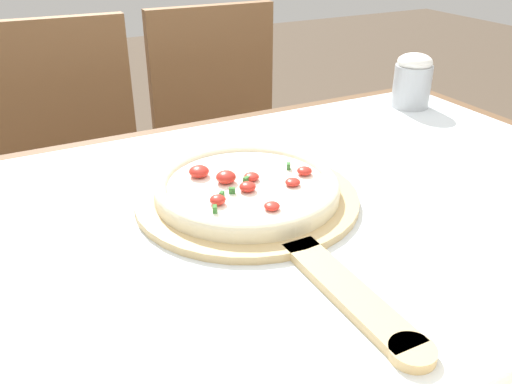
{
  "coord_description": "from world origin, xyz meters",
  "views": [
    {
      "loc": [
        -0.38,
        -0.53,
        1.13
      ],
      "look_at": [
        -0.05,
        0.1,
        0.76
      ],
      "focal_mm": 38.0,
      "sensor_mm": 36.0,
      "label": 1
    }
  ],
  "objects_px": {
    "chair_left": "(74,171)",
    "chair_right": "(226,142)",
    "pizza": "(247,187)",
    "flour_cup": "(413,80)",
    "pizza_peel": "(255,205)"
  },
  "relations": [
    {
      "from": "pizza",
      "to": "flour_cup",
      "type": "height_order",
      "value": "flour_cup"
    },
    {
      "from": "pizza",
      "to": "flour_cup",
      "type": "bearing_deg",
      "value": 24.02
    },
    {
      "from": "pizza",
      "to": "flour_cup",
      "type": "distance_m",
      "value": 0.59
    },
    {
      "from": "pizza_peel",
      "to": "chair_right",
      "type": "height_order",
      "value": "chair_right"
    },
    {
      "from": "chair_left",
      "to": "chair_right",
      "type": "height_order",
      "value": "same"
    },
    {
      "from": "chair_left",
      "to": "flour_cup",
      "type": "bearing_deg",
      "value": -30.82
    },
    {
      "from": "pizza",
      "to": "chair_right",
      "type": "relative_size",
      "value": 0.31
    },
    {
      "from": "chair_right",
      "to": "pizza",
      "type": "bearing_deg",
      "value": -109.76
    },
    {
      "from": "pizza",
      "to": "flour_cup",
      "type": "xyz_separation_m",
      "value": [
        0.54,
        0.24,
        0.04
      ]
    },
    {
      "from": "flour_cup",
      "to": "chair_right",
      "type": "bearing_deg",
      "value": 118.36
    },
    {
      "from": "pizza_peel",
      "to": "chair_right",
      "type": "xyz_separation_m",
      "value": [
        0.28,
        0.74,
        -0.22
      ]
    },
    {
      "from": "pizza_peel",
      "to": "flour_cup",
      "type": "height_order",
      "value": "flour_cup"
    },
    {
      "from": "pizza",
      "to": "flour_cup",
      "type": "relative_size",
      "value": 2.33
    },
    {
      "from": "chair_right",
      "to": "flour_cup",
      "type": "height_order",
      "value": "chair_right"
    },
    {
      "from": "pizza_peel",
      "to": "flour_cup",
      "type": "distance_m",
      "value": 0.6
    }
  ]
}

